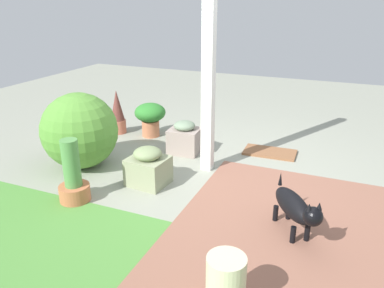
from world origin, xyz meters
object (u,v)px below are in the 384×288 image
object	(u,v)px
terracotta_pot_tall	(73,179)
terracotta_pot_spiky	(117,113)
stone_planter_mid	(148,167)
round_shrub	(80,131)
terracotta_pot_broad	(150,116)
dog	(295,207)
stone_planter_nearest	(184,138)
ceramic_urn	(226,284)
porch_pillar	(209,61)
doormat	(270,152)

from	to	relation	value
terracotta_pot_tall	terracotta_pot_spiky	world-z (taller)	same
terracotta_pot_tall	terracotta_pot_spiky	xyz separation A→B (m)	(0.73, -1.91, 0.07)
stone_planter_mid	round_shrub	bearing A→B (deg)	-6.63
terracotta_pot_broad	round_shrub	bearing A→B (deg)	78.82
dog	stone_planter_mid	bearing A→B (deg)	-12.73
stone_planter_nearest	ceramic_urn	distance (m)	2.71
porch_pillar	round_shrub	size ratio (longest dim) A/B	2.84
stone_planter_nearest	terracotta_pot_spiky	world-z (taller)	terracotta_pot_spiky
terracotta_pot_tall	ceramic_urn	bearing A→B (deg)	156.90
porch_pillar	dog	size ratio (longest dim) A/B	4.15
dog	ceramic_urn	distance (m)	1.06
dog	porch_pillar	bearing A→B (deg)	-40.23
terracotta_pot_spiky	ceramic_urn	bearing A→B (deg)	133.62
porch_pillar	doormat	size ratio (longest dim) A/B	3.83
round_shrub	dog	world-z (taller)	round_shrub
terracotta_pot_spiky	terracotta_pot_broad	bearing A→B (deg)	-173.20
terracotta_pot_spiky	ceramic_urn	distance (m)	3.71
stone_planter_mid	terracotta_pot_tall	size ratio (longest dim) A/B	0.67
terracotta_pot_tall	dog	xyz separation A→B (m)	(-2.11, -0.24, 0.03)
terracotta_pot_tall	ceramic_urn	xyz separation A→B (m)	(-1.83, 0.78, -0.03)
round_shrub	terracotta_pot_broad	size ratio (longest dim) A/B	1.82
ceramic_urn	doormat	world-z (taller)	ceramic_urn
terracotta_pot_spiky	porch_pillar	bearing A→B (deg)	157.79
ceramic_urn	doormat	xyz separation A→B (m)	(0.29, -2.76, -0.19)
stone_planter_mid	doormat	xyz separation A→B (m)	(-1.04, -1.37, -0.18)
terracotta_pot_broad	doormat	xyz separation A→B (m)	(-1.75, -0.01, -0.29)
round_shrub	terracotta_pot_broad	bearing A→B (deg)	-101.18
terracotta_pot_tall	doormat	distance (m)	2.52
stone_planter_mid	doormat	size ratio (longest dim) A/B	0.66
ceramic_urn	terracotta_pot_spiky	bearing A→B (deg)	-46.38
stone_planter_mid	terracotta_pot_broad	distance (m)	1.54
stone_planter_nearest	dog	xyz separation A→B (m)	(-1.61, 1.34, 0.07)
terracotta_pot_broad	terracotta_pot_spiky	world-z (taller)	terracotta_pot_spiky
dog	doormat	world-z (taller)	dog
terracotta_pot_tall	ceramic_urn	size ratio (longest dim) A/B	1.59
porch_pillar	round_shrub	bearing A→B (deg)	19.61
round_shrub	terracotta_pot_tall	bearing A→B (deg)	122.60
terracotta_pot_spiky	doormat	world-z (taller)	terracotta_pot_spiky
terracotta_pot_broad	doormat	size ratio (longest dim) A/B	0.74
doormat	round_shrub	bearing A→B (deg)	32.16
stone_planter_mid	ceramic_urn	bearing A→B (deg)	133.80
porch_pillar	stone_planter_mid	size ratio (longest dim) A/B	5.82
round_shrub	ceramic_urn	bearing A→B (deg)	146.82
round_shrub	terracotta_pot_tall	distance (m)	0.88
terracotta_pot_spiky	doormat	distance (m)	2.29
stone_planter_mid	terracotta_pot_tall	xyz separation A→B (m)	(0.50, 0.61, 0.04)
stone_planter_mid	terracotta_pot_spiky	size ratio (longest dim) A/B	0.67
stone_planter_nearest	porch_pillar	bearing A→B (deg)	141.53
stone_planter_mid	stone_planter_nearest	bearing A→B (deg)	-89.86
round_shrub	terracotta_pot_spiky	bearing A→B (deg)	-77.27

